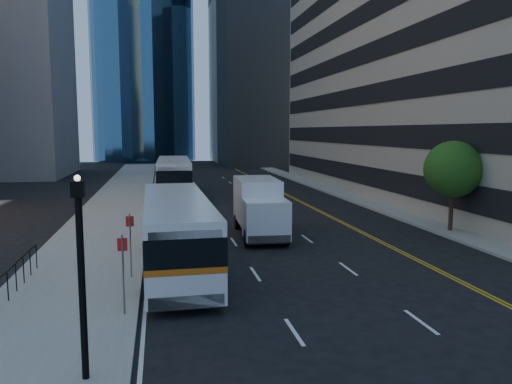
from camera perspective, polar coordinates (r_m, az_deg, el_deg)
ground at (r=19.70m, az=11.26°, el=-10.24°), size 160.00×160.00×0.00m
sidewalk_west at (r=42.90m, az=-15.23°, el=-0.91°), size 5.00×90.00×0.15m
sidewalk_east at (r=45.75m, az=9.91°, el=-0.28°), size 2.00×90.00×0.15m
street_tree at (r=30.21m, az=21.59°, el=2.42°), size 3.20×3.20×5.10m
lamp_post at (r=11.93m, az=-19.35°, el=-8.31°), size 0.28×0.28×4.56m
bus_front at (r=21.21m, az=-9.09°, el=-4.34°), size 2.76×11.79×3.03m
bus_rear at (r=45.15m, az=-9.37°, el=1.83°), size 3.08×12.81×3.29m
box_truck at (r=27.51m, az=0.36°, el=-1.67°), size 2.54×6.61×3.12m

